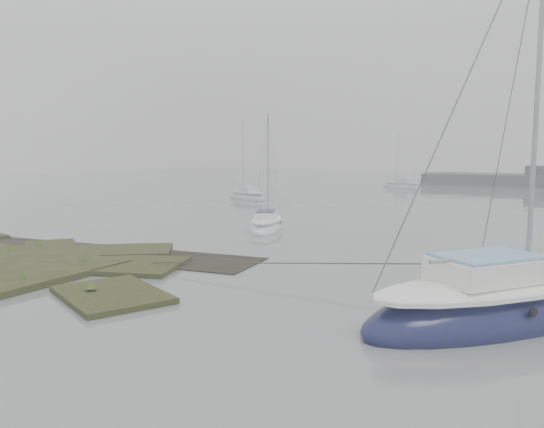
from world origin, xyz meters
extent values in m
plane|color=slate|center=(0.00, 30.00, 0.00)|extent=(160.00, 160.00, 0.00)
cube|color=#424247|center=(10.00, 61.00, 1.40)|extent=(4.00, 3.00, 2.20)
ellipsoid|color=#15193D|center=(10.34, 2.36, 0.13)|extent=(6.70, 7.57, 1.86)
ellipsoid|color=white|center=(10.34, 2.36, 0.87)|extent=(5.70, 6.49, 0.52)
cube|color=white|center=(10.14, 2.10, 1.33)|extent=(2.91, 3.08, 0.55)
cube|color=#75A0C7|center=(10.14, 2.10, 1.64)|extent=(2.69, 2.84, 0.09)
cylinder|color=#939399|center=(10.95, 3.13, 5.63)|extent=(0.12, 0.12, 8.74)
cylinder|color=#939399|center=(10.01, 1.93, 1.64)|extent=(1.97, 2.47, 0.10)
ellipsoid|color=white|center=(-2.09, 13.30, 0.08)|extent=(3.11, 4.98, 1.15)
ellipsoid|color=white|center=(-2.09, 13.30, 0.54)|extent=(2.61, 4.30, 0.32)
cube|color=white|center=(-2.02, 13.11, 0.82)|extent=(1.52, 1.87, 0.34)
cube|color=#121349|center=(-2.02, 13.11, 1.01)|extent=(1.41, 1.72, 0.05)
cylinder|color=#939399|center=(-2.30, 13.87, 3.48)|extent=(0.07, 0.07, 5.41)
cylinder|color=#939399|center=(-1.97, 12.98, 1.01)|extent=(0.72, 1.79, 0.06)
ellipsoid|color=#B3B7BE|center=(-12.65, 28.91, 0.09)|extent=(5.52, 4.15, 1.30)
ellipsoid|color=white|center=(-12.65, 28.91, 0.61)|extent=(4.75, 3.50, 0.37)
cube|color=white|center=(-12.45, 28.80, 0.93)|extent=(2.16, 1.89, 0.38)
cube|color=silver|center=(-12.45, 28.80, 1.14)|extent=(1.99, 1.75, 0.06)
cylinder|color=#939399|center=(-13.25, 29.25, 3.93)|extent=(0.08, 0.08, 6.11)
cylinder|color=#939399|center=(-12.32, 28.73, 1.14)|extent=(1.90, 1.11, 0.07)
ellipsoid|color=silver|center=(-4.53, 50.62, 0.09)|extent=(5.39, 3.21, 1.24)
ellipsoid|color=white|center=(-4.53, 50.62, 0.58)|extent=(4.66, 2.68, 0.35)
cube|color=white|center=(-4.32, 50.55, 0.89)|extent=(2.01, 1.59, 0.37)
cube|color=silver|center=(-4.32, 50.55, 1.10)|extent=(1.85, 1.48, 0.06)
cylinder|color=#939399|center=(-5.15, 50.82, 3.77)|extent=(0.08, 0.08, 5.85)
cylinder|color=#939399|center=(-4.18, 50.50, 1.10)|extent=(1.96, 0.71, 0.07)
camera|label=1|loc=(11.47, -11.26, 4.09)|focal=35.00mm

